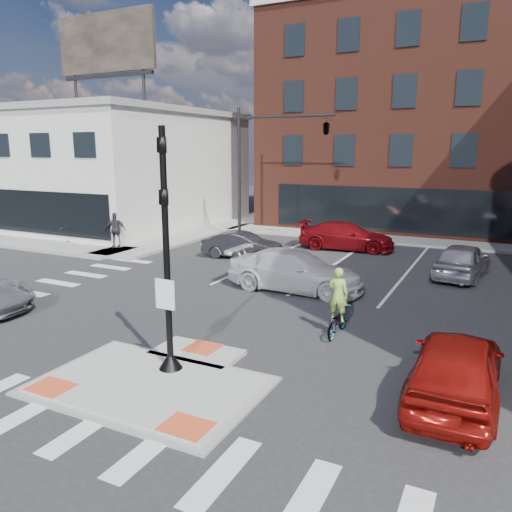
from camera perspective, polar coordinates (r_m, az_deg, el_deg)
The scene contains 17 objects.
ground at distance 12.93m, azimuth -10.76°, elevation -13.61°, with size 120.00×120.00×0.00m, color #28282B.
refuge_island at distance 12.72m, azimuth -11.49°, elevation -13.83°, with size 5.40×4.65×0.13m.
sidewalk_nw at distance 34.68m, azimuth -17.70°, elevation 2.43°, with size 23.50×20.50×0.15m.
sidewalk_n at distance 31.94m, azimuth 18.53°, elevation 1.58°, with size 26.00×3.00×0.15m, color gray.
building_nw at distance 41.28m, azimuth -18.80°, elevation 9.62°, with size 20.40×16.40×14.40m.
building_n at distance 41.45m, azimuth 21.32°, elevation 14.41°, with size 24.40×18.40×15.50m.
building_far_left at distance 62.20m, azimuth 16.42°, elevation 11.11°, with size 10.00×12.00×10.00m, color slate.
signal_pole at distance 12.40m, azimuth -10.09°, elevation -3.07°, with size 0.60×0.60×5.98m.
mast_arm_signal at distance 29.21m, azimuth 5.18°, elevation 13.32°, with size 6.10×2.24×8.00m.
red_sedan at distance 12.26m, azimuth 21.87°, elevation -11.67°, with size 1.89×4.70×1.60m, color #9B130E.
white_pickup at distance 20.03m, azimuth 4.51°, elevation -1.69°, with size 2.24×5.51×1.60m, color silver.
bg_car_dark at distance 25.88m, azimuth -1.57°, elevation 1.23°, with size 1.44×4.13×1.36m, color #25252A.
bg_car_silver at distance 23.74m, azimuth 22.55°, elevation -0.46°, with size 1.84×4.58×1.56m, color silver.
bg_car_red at distance 28.58m, azimuth 10.28°, elevation 2.27°, with size 2.17×5.33×1.55m, color maroon.
cyclist at distance 15.41m, azimuth 9.28°, elevation -6.39°, with size 0.61×1.67×2.13m.
pedestrian_a at distance 31.75m, azimuth -20.92°, elevation 2.98°, with size 0.79×0.62×1.63m, color black.
pedestrian_b at distance 29.04m, azimuth -15.78°, elevation 2.89°, with size 1.16×0.48×1.98m, color #302C36.
Camera 1 is at (7.19, -9.19, 5.56)m, focal length 35.00 mm.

